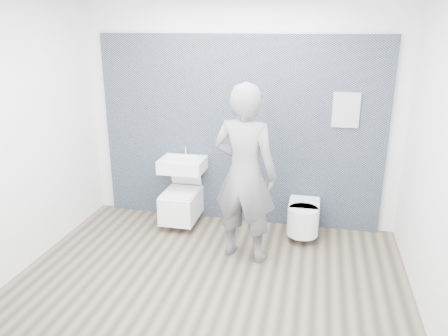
% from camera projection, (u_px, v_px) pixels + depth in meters
% --- Properties ---
extents(ground, '(4.00, 4.00, 0.00)m').
position_uv_depth(ground, '(212.00, 276.00, 4.55)').
color(ground, brown).
rests_on(ground, ground).
extents(room_shell, '(4.00, 4.00, 4.00)m').
position_uv_depth(room_shell, '(210.00, 112.00, 4.01)').
color(room_shell, silver).
rests_on(room_shell, ground).
extents(tile_wall, '(3.60, 0.06, 2.40)m').
position_uv_depth(tile_wall, '(238.00, 218.00, 5.91)').
color(tile_wall, black).
rests_on(tile_wall, ground).
extents(washbasin, '(0.56, 0.42, 0.42)m').
position_uv_depth(washbasin, '(182.00, 164.00, 5.58)').
color(washbasin, white).
rests_on(washbasin, ground).
extents(toilet_square, '(0.43, 0.62, 0.82)m').
position_uv_depth(toilet_square, '(181.00, 203.00, 5.65)').
color(toilet_square, white).
rests_on(toilet_square, ground).
extents(toilet_rounded, '(0.38, 0.63, 0.34)m').
position_uv_depth(toilet_rounded, '(303.00, 217.00, 5.32)').
color(toilet_rounded, white).
rests_on(toilet_rounded, ground).
extents(info_placard, '(0.31, 0.03, 0.42)m').
position_uv_depth(info_placard, '(336.00, 229.00, 5.61)').
color(info_placard, white).
rests_on(info_placard, ground).
extents(visitor, '(0.79, 0.60, 1.96)m').
position_uv_depth(visitor, '(245.00, 174.00, 4.66)').
color(visitor, slate).
rests_on(visitor, ground).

